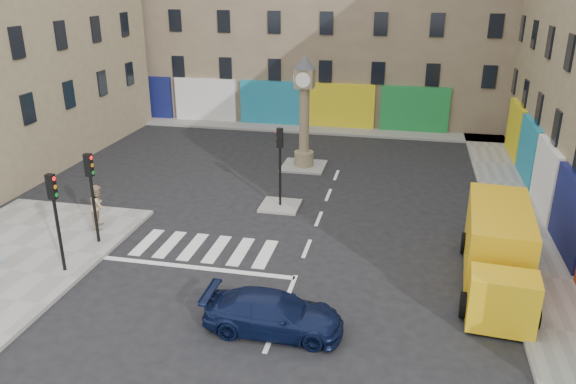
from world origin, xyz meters
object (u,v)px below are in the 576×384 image
(traffic_light_left_near, at_px, (55,207))
(traffic_light_left_far, at_px, (91,184))
(navy_sedan, at_px, (273,313))
(yellow_van, at_px, (498,249))
(pedestrian_tan, at_px, (99,206))
(traffic_light_island, at_px, (280,154))
(clock_pillar, at_px, (304,106))

(traffic_light_left_near, xyz_separation_m, traffic_light_left_far, (0.00, 2.40, 0.00))
(navy_sedan, bearing_deg, yellow_van, -56.79)
(yellow_van, xyz_separation_m, pedestrian_tan, (-15.94, 0.99, -0.16))
(traffic_light_left_near, distance_m, pedestrian_tan, 4.09)
(traffic_light_left_far, relative_size, yellow_van, 0.52)
(traffic_light_island, distance_m, clock_pillar, 6.07)
(traffic_light_left_far, xyz_separation_m, traffic_light_island, (6.30, 5.40, -0.03))
(navy_sedan, xyz_separation_m, pedestrian_tan, (-8.94, 5.59, 0.47))
(traffic_light_left_near, bearing_deg, navy_sedan, -12.59)
(traffic_light_left_far, bearing_deg, clock_pillar, 61.06)
(traffic_light_island, xyz_separation_m, pedestrian_tan, (-6.95, -4.06, -1.50))
(clock_pillar, bearing_deg, traffic_light_left_far, -118.94)
(traffic_light_left_near, xyz_separation_m, yellow_van, (15.29, 2.75, -1.37))
(traffic_light_left_far, height_order, clock_pillar, clock_pillar)
(clock_pillar, xyz_separation_m, pedestrian_tan, (-6.95, -10.05, -2.46))
(traffic_light_left_near, height_order, traffic_light_left_far, same)
(clock_pillar, bearing_deg, navy_sedan, -82.74)
(yellow_van, bearing_deg, navy_sedan, -142.18)
(traffic_light_island, relative_size, yellow_van, 0.52)
(traffic_light_left_far, height_order, navy_sedan, traffic_light_left_far)
(traffic_light_left_near, distance_m, traffic_light_island, 10.03)
(navy_sedan, bearing_deg, pedestrian_tan, 57.84)
(traffic_light_left_far, xyz_separation_m, clock_pillar, (6.30, 11.40, 0.93))
(traffic_light_left_far, relative_size, pedestrian_tan, 1.97)
(clock_pillar, height_order, pedestrian_tan, clock_pillar)
(clock_pillar, relative_size, yellow_van, 0.87)
(clock_pillar, bearing_deg, traffic_light_left_near, -114.55)
(traffic_light_left_far, height_order, yellow_van, traffic_light_left_far)
(pedestrian_tan, bearing_deg, traffic_light_island, -79.80)
(traffic_light_island, bearing_deg, clock_pillar, 90.00)
(navy_sedan, relative_size, pedestrian_tan, 2.28)
(clock_pillar, height_order, navy_sedan, clock_pillar)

